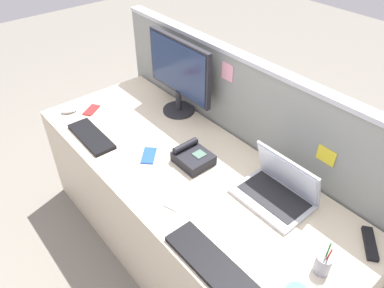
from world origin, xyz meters
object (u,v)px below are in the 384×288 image
(keyboard_main, at_px, (212,264))
(keyboard_spare, at_px, (91,136))
(laptop, at_px, (278,188))
(desk_phone, at_px, (193,157))
(pen_cup, at_px, (323,264))
(cell_phone_red_case, at_px, (91,110))
(tv_remote, at_px, (370,243))
(cell_phone_blue_case, at_px, (149,155))
(desktop_monitor, at_px, (179,72))
(cell_phone_white_slab, at_px, (178,198))
(computer_mouse_right_hand, at_px, (69,110))

(keyboard_main, distance_m, keyboard_spare, 1.09)
(laptop, bearing_deg, desk_phone, -162.14)
(pen_cup, height_order, cell_phone_red_case, pen_cup)
(laptop, xyz_separation_m, keyboard_main, (0.08, -0.50, -0.04))
(keyboard_spare, distance_m, tv_remote, 1.54)
(desk_phone, xyz_separation_m, tv_remote, (0.89, 0.23, -0.02))
(cell_phone_blue_case, bearing_deg, laptop, -20.66)
(desktop_monitor, relative_size, cell_phone_white_slab, 3.52)
(computer_mouse_right_hand, bearing_deg, cell_phone_red_case, 76.17)
(desk_phone, relative_size, pen_cup, 1.13)
(cell_phone_red_case, height_order, cell_phone_blue_case, same)
(desktop_monitor, xyz_separation_m, desk_phone, (0.45, -0.26, -0.24))
(laptop, bearing_deg, cell_phone_blue_case, -155.18)
(desk_phone, distance_m, cell_phone_red_case, 0.83)
(computer_mouse_right_hand, height_order, cell_phone_red_case, computer_mouse_right_hand)
(laptop, bearing_deg, pen_cup, -25.83)
(cell_phone_white_slab, relative_size, tv_remote, 0.90)
(desktop_monitor, distance_m, computer_mouse_right_hand, 0.76)
(cell_phone_blue_case, bearing_deg, cell_phone_red_case, 136.59)
(computer_mouse_right_hand, bearing_deg, pen_cup, 26.80)
(desktop_monitor, height_order, laptop, desktop_monitor)
(computer_mouse_right_hand, bearing_deg, tv_remote, 34.57)
(keyboard_spare, bearing_deg, laptop, 25.70)
(keyboard_main, relative_size, cell_phone_red_case, 3.50)
(keyboard_spare, relative_size, tv_remote, 2.15)
(desk_phone, height_order, tv_remote, desk_phone)
(laptop, xyz_separation_m, cell_phone_white_slab, (-0.29, -0.37, -0.05))
(keyboard_spare, height_order, cell_phone_white_slab, keyboard_spare)
(keyboard_spare, relative_size, cell_phone_white_slab, 2.38)
(keyboard_main, xyz_separation_m, cell_phone_red_case, (-1.35, 0.18, -0.01))
(cell_phone_white_slab, bearing_deg, computer_mouse_right_hand, 165.15)
(laptop, xyz_separation_m, cell_phone_red_case, (-1.27, -0.32, -0.05))
(laptop, xyz_separation_m, tv_remote, (0.44, 0.08, -0.04))
(pen_cup, xyz_separation_m, tv_remote, (0.06, 0.26, -0.04))
(tv_remote, bearing_deg, computer_mouse_right_hand, 158.33)
(keyboard_spare, height_order, pen_cup, pen_cup)
(cell_phone_red_case, xyz_separation_m, tv_remote, (1.70, 0.40, 0.01))
(desk_phone, distance_m, computer_mouse_right_hand, 0.93)
(desk_phone, distance_m, keyboard_main, 0.65)
(desktop_monitor, relative_size, keyboard_main, 1.21)
(pen_cup, relative_size, cell_phone_white_slab, 1.07)
(cell_phone_white_slab, bearing_deg, pen_cup, -2.38)
(computer_mouse_right_hand, bearing_deg, desktop_monitor, 69.93)
(laptop, height_order, tv_remote, laptop)
(cell_phone_blue_case, relative_size, cell_phone_white_slab, 0.88)
(desktop_monitor, relative_size, keyboard_spare, 1.48)
(cell_phone_red_case, height_order, tv_remote, tv_remote)
(pen_cup, bearing_deg, keyboard_main, -132.54)
(cell_phone_red_case, bearing_deg, laptop, -18.58)
(desk_phone, xyz_separation_m, computer_mouse_right_hand, (-0.89, -0.29, -0.02))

